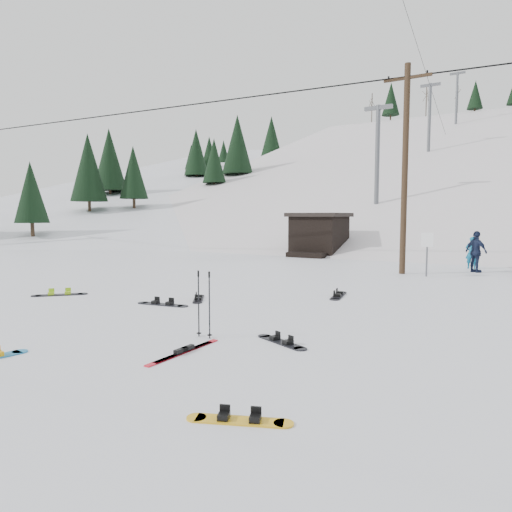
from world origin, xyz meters
The scene contains 21 objects.
ground centered at (0.00, 0.00, 0.00)m, with size 200.00×200.00×0.00m, color silver.
ski_slope centered at (0.00, 55.00, -12.00)m, with size 60.00×75.00×45.00m, color silver.
ridge_left centered at (-36.00, 48.00, -11.00)m, with size 34.00×85.00×38.00m, color silver.
treeline_left centered at (-34.00, 40.00, 0.00)m, with size 20.00×64.00×10.00m, color black, non-canonical shape.
treeline_crest centered at (0.00, 86.00, 0.00)m, with size 50.00×6.00×10.00m, color black, non-canonical shape.
utility_pole centered at (2.00, 14.00, 4.68)m, with size 2.00×0.26×9.00m.
trail_sign centered at (3.10, 13.58, 1.27)m, with size 0.50×0.09×1.85m.
lift_hut centered at (-5.00, 20.94, 1.36)m, with size 3.40×4.10×2.75m.
lift_tower_near centered at (-4.00, 30.00, 7.86)m, with size 2.20×0.36×8.00m.
lift_tower_mid centered at (-4.00, 50.00, 14.36)m, with size 2.20×0.36×8.00m.
lift_tower_far centered at (-4.00, 70.00, 20.86)m, with size 2.20×0.36×8.00m.
hero_skis centered at (1.43, -0.03, 0.03)m, with size 0.13×1.94×0.10m.
ski_poles centered at (1.08, 1.03, 0.72)m, with size 0.38×0.10×1.40m.
board_scatter_a centered at (-2.09, 3.18, 0.03)m, with size 1.61×0.53×0.11m.
board_scatter_b centered at (-1.75, 4.40, 0.03)m, with size 0.96×1.26×0.10m.
board_scatter_c centered at (-6.03, 2.66, 0.03)m, with size 1.26×1.33×0.12m.
board_scatter_d centered at (2.66, 1.50, 0.03)m, with size 1.32×0.70×0.10m.
board_scatter_e centered at (3.88, -1.87, 0.02)m, with size 1.26×0.68×0.09m.
board_scatter_f centered at (1.68, 7.15, 0.03)m, with size 0.58×1.63×0.12m.
skier_teal centered at (4.37, 17.76, 0.77)m, with size 0.56×0.37×1.54m, color #0D6087.
skier_navy centered at (4.71, 16.21, 0.93)m, with size 1.10×0.46×1.87m, color #18213E.
Camera 1 is at (6.88, -6.40, 2.53)m, focal length 32.00 mm.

